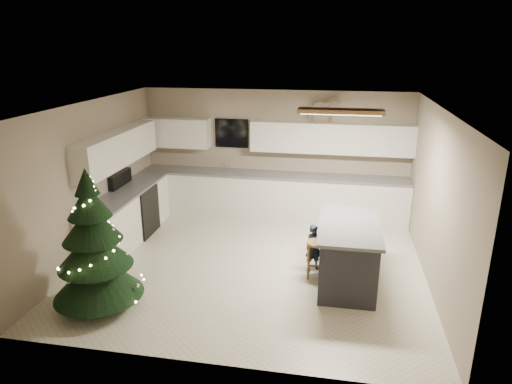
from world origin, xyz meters
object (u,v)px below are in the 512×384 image
christmas_tree (95,252)px  rocking_horse (324,108)px  bar_stool (316,251)px  toddler (314,247)px  island (348,252)px

christmas_tree → rocking_horse: bearing=54.3°
bar_stool → christmas_tree: bearing=-154.7°
toddler → rocking_horse: size_ratio=1.18×
island → rocking_horse: size_ratio=2.63×
island → christmas_tree: (-3.37, -1.33, 0.34)m
island → bar_stool: size_ratio=2.86×
island → toddler: size_ratio=2.22×
bar_stool → rocking_horse: (-0.07, 2.55, 1.83)m
island → christmas_tree: size_ratio=0.85×
bar_stool → toddler: bearing=101.4°
bar_stool → rocking_horse: rocking_horse is taller
christmas_tree → toddler: 3.31m
island → christmas_tree: 3.64m
toddler → rocking_horse: rocking_horse is taller
toddler → rocking_horse: 2.99m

